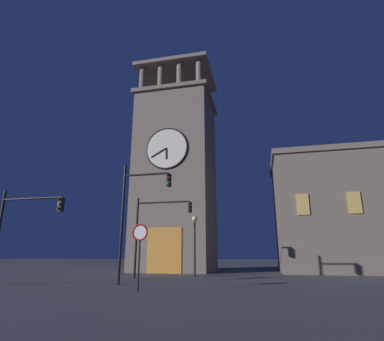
% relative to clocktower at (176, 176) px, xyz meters
% --- Properties ---
extents(ground_plane, '(200.00, 200.00, 0.00)m').
position_rel_clocktower_xyz_m(ground_plane, '(1.08, 2.32, -9.75)').
color(ground_plane, '#4C4C51').
extents(clocktower, '(8.15, 7.60, 24.37)m').
position_rel_clocktower_xyz_m(clocktower, '(0.00, 0.00, 0.00)').
color(clocktower, '#75665B').
rests_on(clocktower, ground_plane).
extents(adjacent_wing_building, '(16.68, 8.97, 10.95)m').
position_rel_clocktower_xyz_m(adjacent_wing_building, '(-18.27, -1.33, -4.26)').
color(adjacent_wing_building, '#75665B').
rests_on(adjacent_wing_building, ground_plane).
extents(traffic_signal_near, '(3.93, 0.41, 5.13)m').
position_rel_clocktower_xyz_m(traffic_signal_near, '(4.28, 15.94, -6.34)').
color(traffic_signal_near, black).
rests_on(traffic_signal_near, ground_plane).
extents(traffic_signal_mid, '(4.15, 0.41, 5.65)m').
position_rel_clocktower_xyz_m(traffic_signal_mid, '(-1.13, 9.39, -5.93)').
color(traffic_signal_mid, black).
rests_on(traffic_signal_mid, ground_plane).
extents(traffic_signal_far, '(2.96, 0.41, 6.77)m').
position_rel_clocktower_xyz_m(traffic_signal_far, '(-1.61, 13.96, -5.44)').
color(traffic_signal_far, black).
rests_on(traffic_signal_far, ground_plane).
extents(street_lamp, '(0.44, 0.44, 4.59)m').
position_rel_clocktower_xyz_m(street_lamp, '(-3.43, 6.42, -6.50)').
color(street_lamp, black).
rests_on(street_lamp, ground_plane).
extents(no_horn_sign, '(0.78, 0.14, 2.97)m').
position_rel_clocktower_xyz_m(no_horn_sign, '(-3.06, 16.72, -7.42)').
color(no_horn_sign, black).
rests_on(no_horn_sign, ground_plane).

